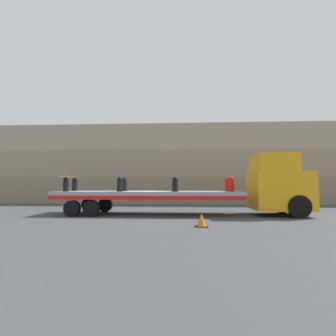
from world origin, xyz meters
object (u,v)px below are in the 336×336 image
Objects in this scene: fire_hydrant_black_near_0 at (66,184)px; fire_hydrant_red_far_3 at (228,184)px; truck_cab at (280,185)px; flatbed_trailer at (140,195)px; fire_hydrant_black_far_1 at (125,184)px; fire_hydrant_black_far_0 at (75,184)px; fire_hydrant_red_near_3 at (231,184)px; fire_hydrant_black_near_2 at (175,184)px; fire_hydrant_black_near_1 at (120,184)px; fire_hydrant_black_far_2 at (175,184)px; traffic_cone at (202,220)px.

fire_hydrant_black_near_0 and fire_hydrant_red_far_3 have the same top height.
flatbed_trailer is (-7.34, 0.00, -0.56)m from truck_cab.
flatbed_trailer is 4.79m from fire_hydrant_red_far_3.
fire_hydrant_black_far_0 is at bearing 180.00° from fire_hydrant_black_far_1.
fire_hydrant_red_near_3 is at bearing -168.08° from truck_cab.
fire_hydrant_red_near_3 is at bearing 0.00° from fire_hydrant_black_near_2.
fire_hydrant_red_near_3 is 1.00× the size of fire_hydrant_red_far_3.
fire_hydrant_black_near_1 and fire_hydrant_black_far_1 have the same top height.
truck_cab is at bearing -2.83° from fire_hydrant_black_far_0.
fire_hydrant_black_near_1 is at bearing -176.20° from truck_cab.
fire_hydrant_black_far_2 and fire_hydrant_red_far_3 have the same top height.
fire_hydrant_black_near_1 is 1.00× the size of fire_hydrant_black_near_2.
fire_hydrant_black_near_2 is at bearing 0.00° from fire_hydrant_black_near_0.
fire_hydrant_black_far_2 is 1.53× the size of traffic_cone.
truck_cab is at bearing 0.00° from flatbed_trailer.
flatbed_trailer is 3.92m from fire_hydrant_black_near_0.
truck_cab reaches higher than traffic_cone.
fire_hydrant_black_far_0 is at bearing 147.12° from traffic_cone.
fire_hydrant_black_near_0 and fire_hydrant_black_near_2 have the same top height.
traffic_cone is at bearing -71.23° from fire_hydrant_black_near_2.
fire_hydrant_black_far_1 and fire_hydrant_red_near_3 have the same top height.
fire_hydrant_black_far_1 and fire_hydrant_black_far_2 have the same top height.
truck_cab is at bearing -5.77° from fire_hydrant_black_far_2.
fire_hydrant_black_near_1 is (2.85, 0.00, 0.00)m from fire_hydrant_black_near_0.
fire_hydrant_black_far_1 is (2.85, 1.10, 0.00)m from fire_hydrant_black_near_0.
fire_hydrant_red_far_3 is at bearing 0.00° from fire_hydrant_black_far_2.
fire_hydrant_black_far_0 and fire_hydrant_black_near_2 have the same top height.
truck_cab is 7.36m from flatbed_trailer.
fire_hydrant_black_far_1 reaches higher than traffic_cone.
fire_hydrant_black_near_1 is 1.00× the size of fire_hydrant_red_near_3.
fire_hydrant_red_far_3 is at bearing 7.35° from fire_hydrant_black_near_0.
truck_cab is 6.27× the size of traffic_cone.
fire_hydrant_black_near_2 is at bearing -21.17° from fire_hydrant_black_far_1.
fire_hydrant_red_near_3 is (2.85, 0.00, 0.00)m from fire_hydrant_black_near_2.
flatbed_trailer is at bearing -8.18° from fire_hydrant_black_far_0.
truck_cab reaches higher than fire_hydrant_red_far_3.
flatbed_trailer is 12.65× the size of fire_hydrant_black_far_2.
fire_hydrant_black_near_1 is at bearing 180.00° from fire_hydrant_red_near_3.
traffic_cone is (3.98, -4.42, -1.35)m from fire_hydrant_black_far_1.
traffic_cone is at bearing -111.36° from fire_hydrant_red_far_3.
flatbed_trailer is 2.03m from fire_hydrant_black_near_2.
fire_hydrant_black_near_0 is 1.00× the size of fire_hydrant_black_far_1.
flatbed_trailer is 4.95m from traffic_cone.
fire_hydrant_black_near_0 is 1.00× the size of fire_hydrant_red_far_3.
flatbed_trailer is at bearing 173.32° from fire_hydrant_red_near_3.
fire_hydrant_black_near_1 is at bearing -169.04° from fire_hydrant_red_far_3.
fire_hydrant_black_near_2 is at bearing 0.00° from fire_hydrant_black_near_1.
fire_hydrant_black_far_2 is at bearing 104.30° from traffic_cone.
fire_hydrant_black_far_1 is at bearing 21.17° from fire_hydrant_black_near_0.
fire_hydrant_black_near_2 is at bearing -10.96° from fire_hydrant_black_far_0.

